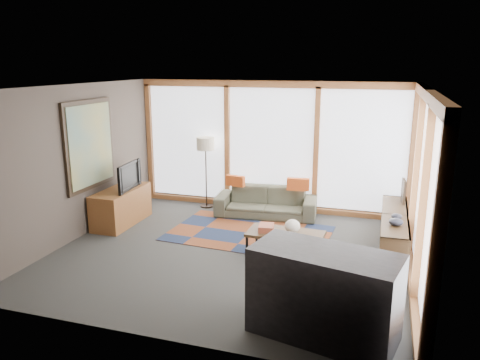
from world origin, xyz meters
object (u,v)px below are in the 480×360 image
(television, at_px, (125,176))
(tv_console, at_px, (121,206))
(floor_lamp, at_px, (206,173))
(bar_counter, at_px, (324,294))
(bookshelf, at_px, (394,231))
(coffee_table, at_px, (285,244))
(sofa, at_px, (266,202))

(television, bearing_deg, tv_console, 112.08)
(floor_lamp, height_order, bar_counter, floor_lamp)
(television, bearing_deg, bookshelf, -92.03)
(coffee_table, distance_m, bar_counter, 2.21)
(sofa, distance_m, bar_counter, 4.17)
(sofa, height_order, bookshelf, sofa)
(sofa, bearing_deg, coffee_table, -72.36)
(sofa, bearing_deg, television, -158.98)
(sofa, bearing_deg, floor_lamp, 165.70)
(coffee_table, distance_m, tv_console, 3.30)
(coffee_table, relative_size, television, 1.33)
(tv_console, relative_size, bar_counter, 0.84)
(floor_lamp, distance_m, bookshelf, 3.92)
(coffee_table, bearing_deg, sofa, 113.10)
(bar_counter, bearing_deg, tv_console, 160.46)
(tv_console, xyz_separation_m, bar_counter, (4.10, -2.60, 0.17))
(television, xyz_separation_m, bar_counter, (4.01, -2.65, -0.42))
(coffee_table, bearing_deg, tv_console, 169.79)
(sofa, bearing_deg, tv_console, -158.96)
(bookshelf, xyz_separation_m, bar_counter, (-0.75, -2.89, 0.21))
(tv_console, bearing_deg, television, 27.01)
(coffee_table, height_order, bookshelf, bookshelf)
(television, bearing_deg, coffee_table, -106.28)
(floor_lamp, height_order, bookshelf, floor_lamp)
(floor_lamp, height_order, tv_console, floor_lamp)
(sofa, bearing_deg, bookshelf, -27.08)
(sofa, height_order, floor_lamp, floor_lamp)
(tv_console, relative_size, television, 1.50)
(tv_console, bearing_deg, bar_counter, -32.38)
(bookshelf, bearing_deg, sofa, 158.38)
(sofa, relative_size, coffee_table, 1.67)
(floor_lamp, xyz_separation_m, bookshelf, (3.72, -1.15, -0.45))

